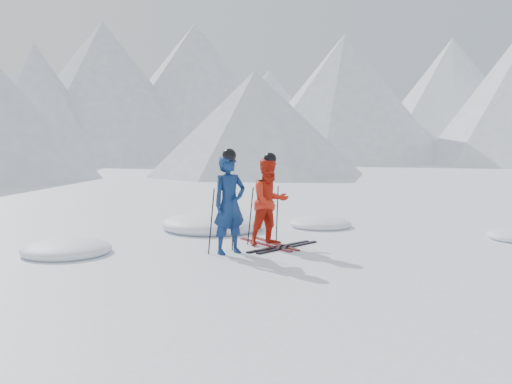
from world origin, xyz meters
TOP-DOWN VIEW (x-y plane):
  - ground at (0.00, 0.00)m, footprint 160.00×160.00m
  - mountain_range at (5.71, 35.31)m, footprint 106.15×62.94m
  - skier_blue at (-2.35, 0.38)m, footprint 0.67×0.44m
  - skier_red at (-1.23, 0.63)m, footprint 0.88×0.71m
  - pole_blue_left at (-2.65, 0.53)m, footprint 0.12×0.09m
  - pole_blue_right at (-2.10, 0.63)m, footprint 0.12×0.07m
  - pole_red_left at (-1.53, 0.88)m, footprint 0.12×0.09m
  - pole_red_right at (-0.93, 0.78)m, footprint 0.12×0.08m
  - ski_worn_left at (-1.35, 0.63)m, footprint 0.12×1.70m
  - ski_worn_right at (-1.11, 0.63)m, footprint 0.24×1.70m
  - ski_loose_a at (-1.25, 0.30)m, footprint 1.69×0.34m
  - ski_loose_b at (-1.15, 0.15)m, footprint 1.69×0.39m
  - snow_lumps at (-1.01, 2.21)m, footprint 9.82×6.88m

SIDE VIEW (x-z plane):
  - ground at x=0.00m, z-range 0.00..0.00m
  - snow_lumps at x=-1.01m, z-range -0.27..0.27m
  - ski_worn_left at x=-1.35m, z-range 0.00..0.03m
  - ski_worn_right at x=-1.11m, z-range 0.00..0.03m
  - ski_loose_a at x=-1.25m, z-range 0.00..0.03m
  - ski_loose_b at x=-1.15m, z-range 0.00..0.03m
  - pole_red_left at x=-1.53m, z-range 0.00..1.16m
  - pole_red_right at x=-0.93m, z-range 0.00..1.16m
  - pole_blue_right at x=-2.10m, z-range 0.00..1.22m
  - pole_blue_left at x=-2.65m, z-range 0.00..1.22m
  - skier_red at x=-1.23m, z-range 0.00..1.75m
  - skier_blue at x=-2.35m, z-range 0.00..1.84m
  - mountain_range at x=5.71m, z-range -1.04..14.49m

